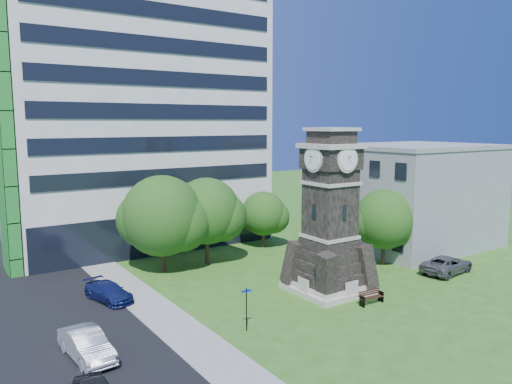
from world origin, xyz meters
TOP-DOWN VIEW (x-y plane):
  - ground at (0.00, 0.00)m, footprint 160.00×160.00m
  - sidewalk at (-9.50, 5.00)m, footprint 3.00×70.00m
  - street at (-18.00, 5.00)m, footprint 14.00×80.00m
  - clock_tower at (3.00, 2.00)m, footprint 5.40×5.40m
  - office_tall at (-3.20, 25.84)m, footprint 26.20×15.11m
  - office_low at (19.97, 8.00)m, footprint 15.20×12.20m
  - car_street_mid at (-15.24, 0.94)m, footprint 2.09×4.83m
  - car_street_north at (-11.52, 9.02)m, footprint 2.85×4.78m
  - car_east_lot at (14.25, -0.25)m, footprint 5.55×3.05m
  - park_bench at (3.52, -1.82)m, footprint 1.97×0.52m
  - street_sign at (-6.17, -0.82)m, footprint 0.64×0.06m
  - tree_nw at (-5.33, 13.45)m, footprint 7.53×6.85m
  - tree_nc at (-1.15, 13.42)m, footprint 6.53×5.93m
  - tree_ne at (6.40, 15.54)m, footprint 4.91×4.47m
  - tree_east at (11.78, 4.51)m, footprint 5.82×5.29m

SIDE VIEW (x-z plane):
  - ground at x=0.00m, z-range 0.00..0.00m
  - street at x=-18.00m, z-range 0.00..0.02m
  - sidewalk at x=-9.50m, z-range 0.00..0.06m
  - park_bench at x=3.52m, z-range 0.03..1.05m
  - car_street_north at x=-11.52m, z-range 0.00..1.30m
  - car_east_lot at x=14.25m, z-range 0.00..1.47m
  - car_street_mid at x=-15.24m, z-range 0.00..1.55m
  - street_sign at x=-6.17m, z-range 0.34..3.02m
  - tree_ne at x=6.40m, z-range 0.49..6.23m
  - tree_east at x=11.78m, z-range 0.57..7.33m
  - tree_nw at x=-5.33m, z-range 0.50..8.75m
  - tree_nc at x=-1.15m, z-range 0.73..8.52m
  - office_low at x=19.97m, z-range 0.01..10.41m
  - clock_tower at x=3.00m, z-range -0.83..11.39m
  - office_tall at x=-3.20m, z-range -0.08..28.52m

